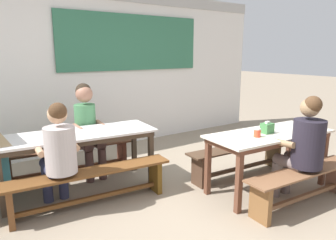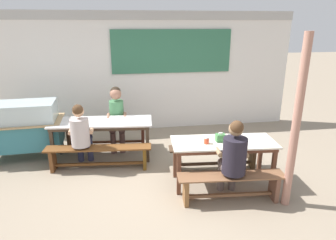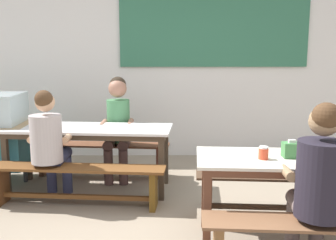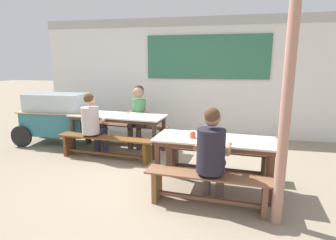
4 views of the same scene
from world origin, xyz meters
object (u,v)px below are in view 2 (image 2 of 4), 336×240
object	(u,v)px
bench_far_back	(106,134)
dining_table_far	(102,125)
food_cart	(22,126)
wooden_support_post	(296,125)
person_center_facing	(117,114)
bench_near_back	(215,155)
person_near_front	(233,156)
bench_near_front	(231,184)
bench_far_front	(99,154)
person_left_back_turned	(81,133)
tissue_box	(220,138)
dining_table_near	(223,146)
condiment_jar	(206,140)

from	to	relation	value
bench_far_back	dining_table_far	bearing A→B (deg)	-95.26
bench_far_back	food_cart	xyz separation A→B (m)	(-1.53, -0.28, 0.35)
dining_table_far	wooden_support_post	world-z (taller)	wooden_support_post
person_center_facing	bench_near_back	bearing A→B (deg)	-36.20
food_cart	wooden_support_post	world-z (taller)	wooden_support_post
person_near_front	wooden_support_post	world-z (taller)	wooden_support_post
bench_near_front	person_near_front	size ratio (longest dim) A/B	1.26
bench_far_back	food_cart	world-z (taller)	food_cart
bench_far_front	person_left_back_turned	xyz separation A→B (m)	(-0.29, 0.10, 0.38)
bench_far_front	tissue_box	distance (m)	2.16
person_near_front	bench_near_back	bearing A→B (deg)	86.88
bench_far_back	food_cart	bearing A→B (deg)	-169.79
bench_far_front	person_left_back_turned	size ratio (longest dim) A/B	1.55
bench_far_front	wooden_support_post	world-z (taller)	wooden_support_post
dining_table_far	bench_near_front	world-z (taller)	dining_table_far
food_cart	person_near_front	world-z (taller)	person_near_front
bench_near_back	tissue_box	size ratio (longest dim) A/B	11.23
bench_far_back	person_left_back_turned	xyz separation A→B (m)	(-0.38, -0.92, 0.39)
dining_table_near	bench_far_back	size ratio (longest dim) A/B	0.93
tissue_box	bench_near_back	bearing A→B (deg)	79.68
dining_table_far	person_near_front	bearing A→B (deg)	-42.77
dining_table_far	bench_near_back	distance (m)	2.18
dining_table_far	bench_near_back	xyz separation A→B (m)	(1.98, -0.82, -0.39)
bench_far_back	wooden_support_post	world-z (taller)	wooden_support_post
person_left_back_turned	condiment_jar	size ratio (longest dim) A/B	11.71
dining_table_far	bench_near_front	size ratio (longest dim) A/B	1.23
bench_far_back	bench_near_front	size ratio (longest dim) A/B	1.13
bench_far_back	tissue_box	distance (m)	2.65
bench_near_back	wooden_support_post	distance (m)	1.68
dining_table_near	bench_near_back	distance (m)	0.64
bench_near_front	food_cart	distance (m)	3.99
condiment_jar	person_near_front	bearing A→B (deg)	-55.96
person_near_front	wooden_support_post	distance (m)	0.93
dining_table_far	dining_table_near	bearing A→B (deg)	-34.43
dining_table_near	bench_near_front	world-z (taller)	dining_table_near
dining_table_near	person_near_front	distance (m)	0.46
bench_near_front	tissue_box	bearing A→B (deg)	91.34
bench_far_back	person_center_facing	xyz separation A→B (m)	(0.24, -0.09, 0.45)
food_cart	person_near_front	distance (m)	3.97
person_near_front	bench_far_back	bearing A→B (deg)	129.38
tissue_box	condiment_jar	xyz separation A→B (m)	(-0.24, -0.05, -0.01)
wooden_support_post	dining_table_near	bearing A→B (deg)	136.11
dining_table_near	condiment_jar	distance (m)	0.32
condiment_jar	person_center_facing	bearing A→B (deg)	127.31
bench_far_front	wooden_support_post	distance (m)	3.25
tissue_box	condiment_jar	distance (m)	0.24
dining_table_far	bench_near_back	size ratio (longest dim) A/B	1.19
dining_table_far	person_left_back_turned	size ratio (longest dim) A/B	1.61
person_near_front	wooden_support_post	xyz separation A→B (m)	(0.74, -0.25, 0.50)
food_cart	tissue_box	size ratio (longest dim) A/B	12.20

